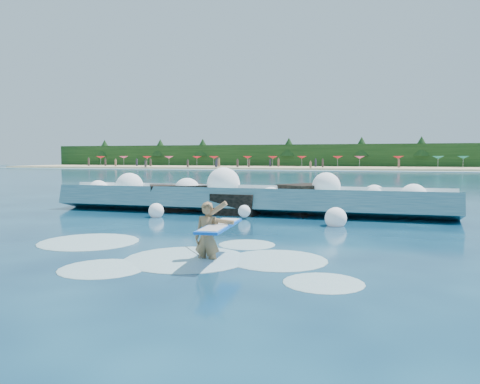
% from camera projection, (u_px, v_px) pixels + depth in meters
% --- Properties ---
extents(ground, '(200.00, 200.00, 0.00)m').
position_uv_depth(ground, '(173.00, 236.00, 14.00)').
color(ground, '#07223D').
rests_on(ground, ground).
extents(beach, '(140.00, 20.00, 0.40)m').
position_uv_depth(beach, '(347.00, 168.00, 88.51)').
color(beach, tan).
rests_on(beach, ground).
extents(wet_band, '(140.00, 5.00, 0.08)m').
position_uv_depth(wet_band, '(343.00, 171.00, 78.01)').
color(wet_band, silver).
rests_on(wet_band, ground).
extents(treeline, '(140.00, 4.00, 5.00)m').
position_uv_depth(treeline, '(350.00, 156.00, 97.89)').
color(treeline, black).
rests_on(treeline, ground).
extents(breaking_wave, '(16.67, 2.66, 1.44)m').
position_uv_depth(breaking_wave, '(246.00, 200.00, 19.93)').
color(breaking_wave, teal).
rests_on(breaking_wave, ground).
extents(rock_cluster, '(8.45, 3.25, 1.41)m').
position_uv_depth(rock_cluster, '(233.00, 201.00, 20.16)').
color(rock_cluster, black).
rests_on(rock_cluster, ground).
extents(surfer_with_board, '(0.91, 2.84, 1.63)m').
position_uv_depth(surfer_with_board, '(210.00, 235.00, 10.49)').
color(surfer_with_board, '#976F46').
rests_on(surfer_with_board, ground).
extents(wave_spray, '(14.80, 4.24, 2.02)m').
position_uv_depth(wave_spray, '(235.00, 190.00, 19.92)').
color(wave_spray, white).
rests_on(wave_spray, ground).
extents(surf_foam, '(8.89, 5.18, 0.15)m').
position_uv_depth(surf_foam, '(171.00, 254.00, 11.31)').
color(surf_foam, silver).
rests_on(surf_foam, ground).
extents(beach_umbrellas, '(111.47, 6.49, 0.50)m').
position_uv_depth(beach_umbrellas, '(349.00, 157.00, 89.98)').
color(beach_umbrellas, red).
rests_on(beach_umbrellas, ground).
extents(beachgoers, '(103.70, 12.98, 1.91)m').
position_uv_depth(beachgoers, '(304.00, 164.00, 87.36)').
color(beachgoers, '#3F332D').
rests_on(beachgoers, ground).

